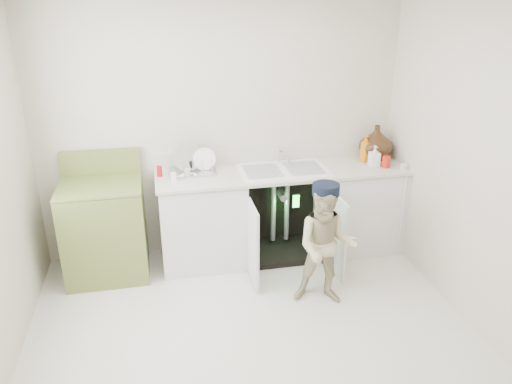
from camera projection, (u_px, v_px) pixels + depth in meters
ground at (253, 333)px, 3.95m from camera, size 3.50×3.50×0.00m
room_shell at (252, 186)px, 3.47m from camera, size 6.00×5.50×1.26m
counter_run at (286, 209)px, 4.97m from camera, size 2.44×1.02×1.25m
avocado_stove at (105, 228)px, 4.62m from camera, size 0.73×0.65×1.13m
repair_worker at (326, 245)px, 4.15m from camera, size 0.62×0.82×1.08m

